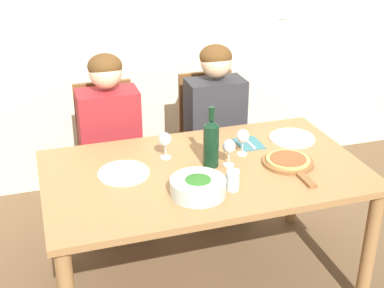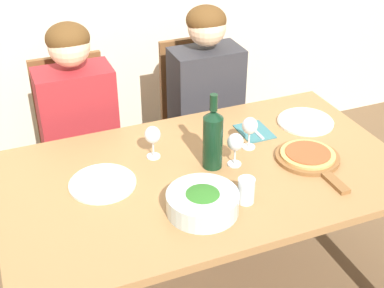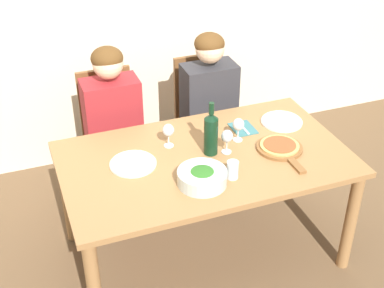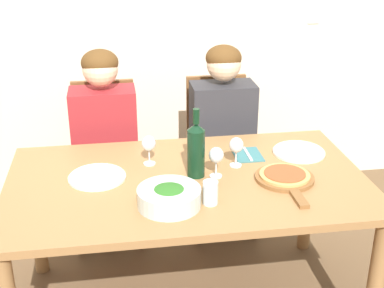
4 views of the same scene
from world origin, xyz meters
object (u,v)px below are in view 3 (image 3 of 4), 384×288
object	(u,v)px
chair_left	(112,135)
person_man	(210,99)
broccoli_bowl	(202,177)
wine_glass_left	(168,131)
person_woman	(113,116)
wine_glass_right	(238,125)
fork_on_napkin	(243,128)
wine_glass_centre	(227,137)
wine_bottle	(211,133)
pizza_on_board	(280,148)
water_tumbler	(233,170)
dinner_plate_right	(282,121)
chair_right	(203,118)
dinner_plate_left	(133,163)

from	to	relation	value
chair_left	person_man	xyz separation A→B (m)	(0.71, -0.12, 0.22)
broccoli_bowl	wine_glass_left	xyz separation A→B (m)	(-0.05, 0.43, 0.06)
chair_left	person_woman	distance (m)	0.25
wine_glass_right	fork_on_napkin	world-z (taller)	wine_glass_right
person_man	wine_glass_centre	bearing A→B (deg)	-104.51
person_woman	wine_bottle	distance (m)	0.83
pizza_on_board	wine_bottle	bearing A→B (deg)	164.03
pizza_on_board	wine_glass_left	size ratio (longest dim) A/B	2.76
pizza_on_board	wine_glass_left	bearing A→B (deg)	155.79
person_man	pizza_on_board	size ratio (longest dim) A/B	2.89
broccoli_bowl	water_tumbler	xyz separation A→B (m)	(0.18, -0.01, 0.01)
pizza_on_board	wine_glass_left	distance (m)	0.68
wine_glass_left	dinner_plate_right	bearing A→B (deg)	0.94
chair_right	wine_bottle	world-z (taller)	wine_bottle
broccoli_bowl	wine_glass_right	xyz separation A→B (m)	(0.37, 0.34, 0.06)
person_man	wine_glass_centre	distance (m)	0.76
fork_on_napkin	water_tumbler	bearing A→B (deg)	-121.46
wine_bottle	wine_glass_centre	bearing A→B (deg)	-16.84
chair_right	dinner_plate_right	world-z (taller)	chair_right
person_woman	chair_right	bearing A→B (deg)	9.42
person_man	fork_on_napkin	world-z (taller)	person_man
person_woman	chair_left	bearing A→B (deg)	90.00
chair_right	person_man	size ratio (longest dim) A/B	0.80
person_woman	wine_glass_left	bearing A→B (deg)	-67.43
chair_right	fork_on_napkin	size ratio (longest dim) A/B	5.37
pizza_on_board	wine_glass_right	bearing A→B (deg)	135.35
dinner_plate_right	fork_on_napkin	world-z (taller)	dinner_plate_right
person_woman	dinner_plate_right	size ratio (longest dim) A/B	4.44
wine_glass_centre	fork_on_napkin	size ratio (longest dim) A/B	0.84
wine_glass_centre	water_tumbler	world-z (taller)	wine_glass_centre
wine_bottle	water_tumbler	size ratio (longest dim) A/B	3.22
broccoli_bowl	fork_on_napkin	size ratio (longest dim) A/B	1.52
chair_left	chair_right	world-z (taller)	same
wine_glass_left	wine_glass_centre	world-z (taller)	same
pizza_on_board	water_tumbler	size ratio (longest dim) A/B	3.99
water_tumbler	wine_glass_right	bearing A→B (deg)	61.02
dinner_plate_left	dinner_plate_right	xyz separation A→B (m)	(1.04, 0.13, 0.00)
broccoli_bowl	wine_glass_centre	size ratio (longest dim) A/B	1.81
wine_glass_left	wine_glass_centre	bearing A→B (deg)	-31.98
person_man	chair_left	bearing A→B (deg)	170.58
chair_right	wine_glass_centre	distance (m)	0.93
wine_glass_left	wine_glass_centre	distance (m)	0.35
broccoli_bowl	dinner_plate_left	bearing A→B (deg)	135.00
water_tumbler	wine_bottle	bearing A→B (deg)	93.78
wine_glass_right	person_woman	bearing A→B (deg)	136.07
chair_right	pizza_on_board	xyz separation A→B (m)	(0.13, -0.93, 0.26)
person_woman	wine_glass_centre	bearing A→B (deg)	-54.08
chair_left	wine_glass_centre	world-z (taller)	chair_left
chair_left	water_tumbler	distance (m)	1.21
dinner_plate_right	wine_glass_left	xyz separation A→B (m)	(-0.78, -0.01, 0.10)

